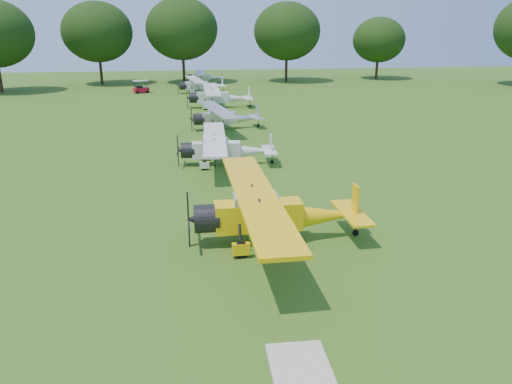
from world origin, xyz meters
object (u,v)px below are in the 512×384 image
golf_cart (141,89)px  aircraft_6 (200,84)px  aircraft_2 (272,210)px  aircraft_7 (204,76)px  aircraft_5 (218,96)px  aircraft_3 (224,147)px  aircraft_4 (224,116)px

golf_cart → aircraft_6: bearing=-28.7°
aircraft_2 → golf_cart: aircraft_2 is taller
aircraft_7 → golf_cart: aircraft_7 is taller
aircraft_7 → aircraft_5: bearing=-88.1°
aircraft_5 → aircraft_7: aircraft_5 is taller
aircraft_3 → aircraft_6: bearing=93.3°
golf_cart → aircraft_2: bearing=-100.4°
aircraft_6 → golf_cart: bearing=164.8°
aircraft_5 → aircraft_6: bearing=97.6°
aircraft_7 → aircraft_3: bearing=-90.1°
aircraft_5 → golf_cart: (-9.30, 14.21, -0.78)m
aircraft_2 → aircraft_5: (0.49, 36.34, -0.04)m
aircraft_2 → aircraft_3: aircraft_2 is taller
aircraft_3 → aircraft_4: aircraft_3 is taller
aircraft_2 → golf_cart: (-8.81, 50.55, -0.83)m
aircraft_3 → aircraft_5: size_ratio=0.89×
aircraft_2 → aircraft_4: bearing=89.4°
aircraft_7 → aircraft_2: bearing=-89.0°
aircraft_2 → aircraft_7: (0.20, 61.52, -0.29)m
aircraft_4 → aircraft_6: 25.17m
aircraft_3 → golf_cart: aircraft_3 is taller
aircraft_2 → aircraft_6: 49.39m
aircraft_5 → aircraft_4: bearing=-90.1°
aircraft_4 → golf_cart: aircraft_4 is taller
aircraft_2 → aircraft_6: aircraft_2 is taller
aircraft_4 → aircraft_7: aircraft_4 is taller
aircraft_6 → aircraft_2: bearing=-95.8°
aircraft_3 → aircraft_5: (1.41, 23.88, 0.15)m
aircraft_5 → aircraft_6: aircraft_5 is taller
aircraft_6 → golf_cart: size_ratio=4.67×
aircraft_3 → aircraft_4: size_ratio=1.02×
aircraft_6 → golf_cart: 8.03m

